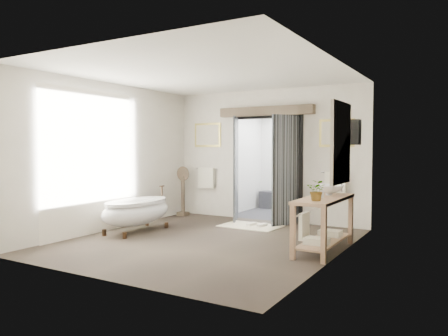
# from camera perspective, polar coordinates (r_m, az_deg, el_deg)

# --- Properties ---
(ground_plane) EXTENTS (5.00, 5.00, 0.00)m
(ground_plane) POSITION_cam_1_polar(r_m,az_deg,el_deg) (7.69, -2.29, -9.54)
(ground_plane) COLOR #463C30
(room_shell) EXTENTS (4.52, 5.02, 2.91)m
(room_shell) POSITION_cam_1_polar(r_m,az_deg,el_deg) (7.43, -3.04, 4.46)
(room_shell) COLOR beige
(room_shell) RESTS_ON ground_plane
(shower_room) EXTENTS (2.22, 2.01, 2.51)m
(shower_room) POSITION_cam_1_polar(r_m,az_deg,el_deg) (11.11, 8.86, -1.04)
(shower_room) COLOR #27272A
(shower_room) RESTS_ON ground_plane
(back_wall_dressing) EXTENTS (3.82, 0.78, 2.52)m
(back_wall_dressing) POSITION_cam_1_polar(r_m,az_deg,el_deg) (9.54, 5.20, 2.32)
(back_wall_dressing) COLOR black
(back_wall_dressing) RESTS_ON ground_plane
(clawfoot_tub) EXTENTS (0.76, 1.71, 0.83)m
(clawfoot_tub) POSITION_cam_1_polar(r_m,az_deg,el_deg) (8.62, -11.34, -5.49)
(clawfoot_tub) COLOR #352214
(clawfoot_tub) RESTS_ON ground_plane
(vanity) EXTENTS (0.57, 1.60, 0.85)m
(vanity) POSITION_cam_1_polar(r_m,az_deg,el_deg) (7.06, 12.71, -6.54)
(vanity) COLOR tan
(vanity) RESTS_ON ground_plane
(pedestal_mirror) EXTENTS (0.35, 0.22, 1.17)m
(pedestal_mirror) POSITION_cam_1_polar(r_m,az_deg,el_deg) (10.46, -5.37, -3.45)
(pedestal_mirror) COLOR brown
(pedestal_mirror) RESTS_ON ground_plane
(rug) EXTENTS (1.23, 0.84, 0.01)m
(rug) POSITION_cam_1_polar(r_m,az_deg,el_deg) (9.09, 3.50, -7.56)
(rug) COLOR beige
(rug) RESTS_ON ground_plane
(slippers) EXTENTS (0.38, 0.28, 0.05)m
(slippers) POSITION_cam_1_polar(r_m,az_deg,el_deg) (9.07, 4.30, -7.37)
(slippers) COLOR beige
(slippers) RESTS_ON rug
(basin) EXTENTS (0.57, 0.57, 0.17)m
(basin) POSITION_cam_1_polar(r_m,az_deg,el_deg) (7.35, 13.54, -2.81)
(basin) COLOR white
(basin) RESTS_ON vanity
(plant) EXTENTS (0.30, 0.26, 0.31)m
(plant) POSITION_cam_1_polar(r_m,az_deg,el_deg) (6.51, 12.07, -2.88)
(plant) COLOR gray
(plant) RESTS_ON vanity
(soap_bottle_a) EXTENTS (0.11, 0.12, 0.19)m
(soap_bottle_a) POSITION_cam_1_polar(r_m,az_deg,el_deg) (6.98, 12.53, -3.01)
(soap_bottle_a) COLOR gray
(soap_bottle_a) RESTS_ON vanity
(soap_bottle_b) EXTENTS (0.18, 0.18, 0.18)m
(soap_bottle_b) POSITION_cam_1_polar(r_m,az_deg,el_deg) (7.64, 13.87, -2.55)
(soap_bottle_b) COLOR gray
(soap_bottle_b) RESTS_ON vanity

